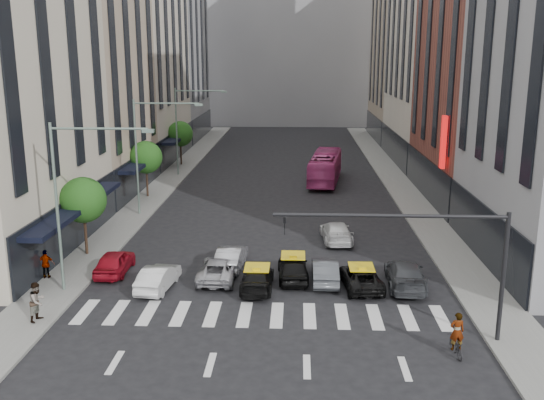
# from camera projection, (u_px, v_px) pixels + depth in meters

# --- Properties ---
(ground) EXTENTS (160.00, 160.00, 0.00)m
(ground) POSITION_uv_depth(u_px,v_px,m) (263.00, 328.00, 28.38)
(ground) COLOR black
(ground) RESTS_ON ground
(sidewalk_left) EXTENTS (3.00, 96.00, 0.15)m
(sidewalk_left) POSITION_uv_depth(u_px,v_px,m) (161.00, 187.00, 57.96)
(sidewalk_left) COLOR slate
(sidewalk_left) RESTS_ON ground
(sidewalk_right) EXTENTS (3.00, 96.00, 0.15)m
(sidewalk_right) POSITION_uv_depth(u_px,v_px,m) (403.00, 189.00, 57.02)
(sidewalk_right) COLOR slate
(sidewalk_right) RESTS_ON ground
(building_left_b) EXTENTS (8.00, 16.00, 24.00)m
(building_left_b) POSITION_uv_depth(u_px,v_px,m) (88.00, 60.00, 53.44)
(building_left_b) COLOR tan
(building_left_b) RESTS_ON ground
(building_left_c) EXTENTS (8.00, 20.00, 36.00)m
(building_left_c) POSITION_uv_depth(u_px,v_px,m) (137.00, 5.00, 69.50)
(building_left_c) COLOR beige
(building_left_c) RESTS_ON ground
(building_left_d) EXTENTS (8.00, 18.00, 30.00)m
(building_left_d) POSITION_uv_depth(u_px,v_px,m) (172.00, 36.00, 88.66)
(building_left_d) COLOR gray
(building_left_d) RESTS_ON ground
(building_right_b) EXTENTS (8.00, 18.00, 26.00)m
(building_right_b) POSITION_uv_depth(u_px,v_px,m) (482.00, 48.00, 50.84)
(building_right_b) COLOR brown
(building_right_b) RESTS_ON ground
(building_right_d) EXTENTS (8.00, 18.00, 28.00)m
(building_right_d) POSITION_uv_depth(u_px,v_px,m) (405.00, 43.00, 87.51)
(building_right_d) COLOR tan
(building_right_d) RESTS_ON ground
(building_far) EXTENTS (30.00, 10.00, 36.00)m
(building_far) POSITION_uv_depth(u_px,v_px,m) (290.00, 22.00, 106.68)
(building_far) COLOR gray
(building_far) RESTS_ON ground
(tree_near) EXTENTS (2.88, 2.88, 4.95)m
(tree_near) POSITION_uv_depth(u_px,v_px,m) (83.00, 200.00, 37.71)
(tree_near) COLOR black
(tree_near) RESTS_ON sidewalk_left
(tree_mid) EXTENTS (2.88, 2.88, 4.95)m
(tree_mid) POSITION_uv_depth(u_px,v_px,m) (146.00, 157.00, 53.25)
(tree_mid) COLOR black
(tree_mid) RESTS_ON sidewalk_left
(tree_far) EXTENTS (2.88, 2.88, 4.95)m
(tree_far) POSITION_uv_depth(u_px,v_px,m) (180.00, 134.00, 68.78)
(tree_far) COLOR black
(tree_far) RESTS_ON sidewalk_left
(streetlamp_near) EXTENTS (5.38, 0.25, 9.00)m
(streetlamp_near) POSITION_uv_depth(u_px,v_px,m) (73.00, 185.00, 31.28)
(streetlamp_near) COLOR gray
(streetlamp_near) RESTS_ON sidewalk_left
(streetlamp_mid) EXTENTS (5.38, 0.25, 9.00)m
(streetlamp_mid) POSITION_uv_depth(u_px,v_px,m) (148.00, 142.00, 46.82)
(streetlamp_mid) COLOR gray
(streetlamp_mid) RESTS_ON sidewalk_left
(streetlamp_far) EXTENTS (5.38, 0.25, 9.00)m
(streetlamp_far) POSITION_uv_depth(u_px,v_px,m) (185.00, 120.00, 62.36)
(streetlamp_far) COLOR gray
(streetlamp_far) RESTS_ON sidewalk_left
(traffic_signal) EXTENTS (10.10, 0.20, 6.00)m
(traffic_signal) POSITION_uv_depth(u_px,v_px,m) (440.00, 246.00, 26.04)
(traffic_signal) COLOR black
(traffic_signal) RESTS_ON ground
(liberty_sign) EXTENTS (0.30, 0.70, 4.00)m
(liberty_sign) POSITION_uv_depth(u_px,v_px,m) (443.00, 142.00, 45.87)
(liberty_sign) COLOR red
(liberty_sign) RESTS_ON ground
(car_red) EXTENTS (1.66, 4.09, 1.39)m
(car_red) POSITION_uv_depth(u_px,v_px,m) (115.00, 262.00, 35.34)
(car_red) COLOR maroon
(car_red) RESTS_ON ground
(car_white_front) EXTENTS (1.87, 4.14, 1.32)m
(car_white_front) POSITION_uv_depth(u_px,v_px,m) (158.00, 277.00, 33.02)
(car_white_front) COLOR silver
(car_white_front) RESTS_ON ground
(car_silver) EXTENTS (2.14, 4.52, 1.25)m
(car_silver) POSITION_uv_depth(u_px,v_px,m) (218.00, 269.00, 34.40)
(car_silver) COLOR #ABAAB0
(car_silver) RESTS_ON ground
(taxi_left) EXTENTS (1.74, 4.24, 1.23)m
(taxi_left) POSITION_uv_depth(u_px,v_px,m) (257.00, 278.00, 32.97)
(taxi_left) COLOR black
(taxi_left) RESTS_ON ground
(taxi_center) EXTENTS (1.90, 4.23, 1.41)m
(taxi_center) POSITION_uv_depth(u_px,v_px,m) (293.00, 268.00, 34.37)
(taxi_center) COLOR black
(taxi_center) RESTS_ON ground
(car_grey_mid) EXTENTS (1.45, 4.08, 1.34)m
(car_grey_mid) POSITION_uv_depth(u_px,v_px,m) (325.00, 271.00, 34.01)
(car_grey_mid) COLOR #46494E
(car_grey_mid) RESTS_ON ground
(taxi_right) EXTENTS (2.37, 4.43, 1.18)m
(taxi_right) POSITION_uv_depth(u_px,v_px,m) (361.00, 278.00, 33.15)
(taxi_right) COLOR black
(taxi_right) RESTS_ON ground
(car_grey_curb) EXTENTS (2.29, 5.05, 1.43)m
(car_grey_curb) POSITION_uv_depth(u_px,v_px,m) (405.00, 274.00, 33.30)
(car_grey_curb) COLOR #393C40
(car_grey_curb) RESTS_ON ground
(car_row2_left) EXTENTS (1.71, 4.20, 1.36)m
(car_row2_left) POSITION_uv_depth(u_px,v_px,m) (231.00, 257.00, 36.24)
(car_row2_left) COLOR #A8A9AE
(car_row2_left) RESTS_ON ground
(car_row2_right) EXTENTS (2.24, 4.80, 1.36)m
(car_row2_right) POSITION_uv_depth(u_px,v_px,m) (336.00, 232.00, 41.36)
(car_row2_right) COLOR silver
(car_row2_right) RESTS_ON ground
(bus) EXTENTS (3.88, 11.05, 3.01)m
(bus) POSITION_uv_depth(u_px,v_px,m) (325.00, 167.00, 60.29)
(bus) COLOR #BC377B
(bus) RESTS_ON ground
(motorcycle) EXTENTS (0.66, 1.58, 0.81)m
(motorcycle) POSITION_uv_depth(u_px,v_px,m) (456.00, 346.00, 25.76)
(motorcycle) COLOR black
(motorcycle) RESTS_ON ground
(rider) EXTENTS (0.65, 0.46, 1.71)m
(rider) POSITION_uv_depth(u_px,v_px,m) (458.00, 319.00, 25.46)
(rider) COLOR gray
(rider) RESTS_ON motorcycle
(pedestrian_near) EXTENTS (0.93, 1.08, 1.91)m
(pedestrian_near) POSITION_uv_depth(u_px,v_px,m) (37.00, 302.00, 28.67)
(pedestrian_near) COLOR gray
(pedestrian_near) RESTS_ON sidewalk_left
(pedestrian_far) EXTENTS (1.00, 0.48, 1.66)m
(pedestrian_far) POSITION_uv_depth(u_px,v_px,m) (46.00, 264.00, 34.14)
(pedestrian_far) COLOR gray
(pedestrian_far) RESTS_ON sidewalk_left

